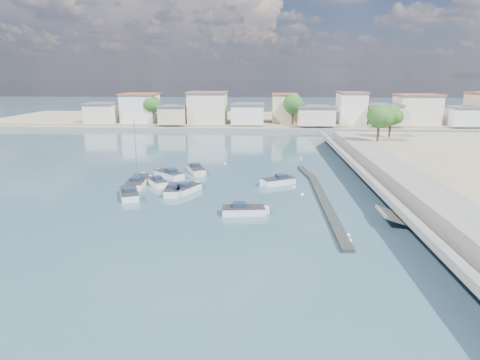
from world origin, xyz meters
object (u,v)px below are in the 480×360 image
Objects in this scene: motorboat_a at (129,194)px; motorboat_d at (277,182)px; motorboat_b at (188,189)px; motorboat_f at (156,182)px; sailboat at (138,181)px; motorboat_g at (197,170)px; motorboat_c at (168,174)px; motorboat_e at (174,190)px; motorboat_h at (246,211)px.

motorboat_d is at bearing 20.29° from motorboat_a.
motorboat_b and motorboat_d have the same top height.
motorboat_a is 5.72m from motorboat_f.
sailboat is (-2.45, 0.21, 0.03)m from motorboat_f.
sailboat is (-6.71, -6.76, 0.03)m from motorboat_g.
motorboat_g is at bearing 92.81° from motorboat_b.
motorboat_g is (3.69, 2.60, 0.00)m from motorboat_c.
motorboat_c is 5.13m from sailboat.
motorboat_g is 0.60× the size of sailboat.
motorboat_d is at bearing 19.69° from motorboat_e.
motorboat_c is 1.00× the size of motorboat_d.
sailboat reaches higher than motorboat_h.
motorboat_c is 1.18× the size of motorboat_f.
motorboat_a and motorboat_d have the same top height.
motorboat_d is 0.90× the size of motorboat_g.
motorboat_a is 1.00× the size of motorboat_g.
motorboat_g is at bearing 45.21° from sailboat.
motorboat_f is (-3.10, 3.40, -0.00)m from motorboat_e.
motorboat_c is 4.52m from motorboat_g.
motorboat_a is at bearing 158.67° from motorboat_h.
motorboat_c is 0.97× the size of motorboat_h.
motorboat_d is 0.98× the size of motorboat_h.
motorboat_b is 0.91× the size of motorboat_e.
sailboat is at bearing 175.14° from motorboat_f.
motorboat_f is (-4.75, 3.04, 0.00)m from motorboat_b.
motorboat_h is (-3.60, -12.06, 0.00)m from motorboat_d.
motorboat_h is 0.55× the size of sailboat.
sailboat is at bearing 155.74° from motorboat_b.
motorboat_d is 1.18× the size of motorboat_f.
motorboat_b and motorboat_c have the same top height.
sailboat is at bearing 95.75° from motorboat_a.
motorboat_e and motorboat_h have the same top height.
motorboat_f is at bearing 132.33° from motorboat_e.
motorboat_b is 0.86× the size of motorboat_g.
motorboat_e is (-1.65, -0.37, 0.00)m from motorboat_b.
motorboat_g is at bearing 114.03° from motorboat_h.
motorboat_d is at bearing 73.36° from motorboat_h.
motorboat_h is at bearing -21.33° from motorboat_a.
motorboat_g is (-0.49, 10.00, 0.00)m from motorboat_b.
motorboat_c is 15.60m from motorboat_d.
motorboat_e is (-12.73, -4.55, 0.00)m from motorboat_d.
motorboat_b and motorboat_h have the same top height.
motorboat_a is 13.81m from motorboat_g.
motorboat_d and motorboat_g have the same top height.
motorboat_g is at bearing 58.57° from motorboat_f.
motorboat_e is at bearing -96.36° from motorboat_g.
motorboat_c is at bearing 82.68° from motorboat_f.
motorboat_d is 13.52m from motorboat_e.
motorboat_c is 4.40m from motorboat_f.
motorboat_b is 11.84m from motorboat_d.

